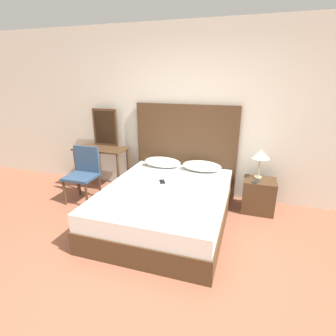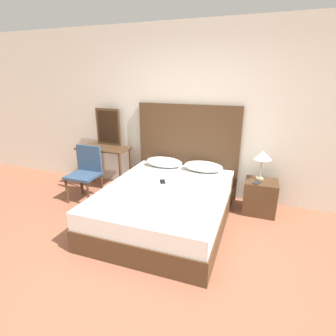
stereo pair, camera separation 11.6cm
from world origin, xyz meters
name	(u,v)px [view 1 (the left image)]	position (x,y,z in m)	size (l,w,h in m)	color
ground_plane	(140,279)	(0.00, 0.00, 0.00)	(16.00, 16.00, 0.00)	#9E5B42
wall_back	(194,114)	(0.00, 2.24, 1.35)	(10.00, 0.06, 2.70)	silver
bed	(166,205)	(-0.10, 1.12, 0.25)	(1.60, 2.04, 0.51)	#4C331E
headboard	(185,151)	(-0.10, 2.17, 0.75)	(1.68, 0.05, 1.51)	#4C331E
pillow_left	(162,162)	(-0.43, 1.94, 0.59)	(0.61, 0.32, 0.16)	white
pillow_right	(202,166)	(0.22, 1.94, 0.59)	(0.61, 0.32, 0.16)	white
phone_on_bed	(162,182)	(-0.22, 1.31, 0.52)	(0.13, 0.17, 0.01)	black
nightstand	(258,195)	(1.10, 1.85, 0.25)	(0.46, 0.39, 0.50)	#4C331E
table_lamp	(260,155)	(1.07, 1.93, 0.85)	(0.27, 0.27, 0.43)	tan
phone_on_nightstand	(256,181)	(1.04, 1.75, 0.50)	(0.13, 0.17, 0.01)	#232328
vanity_desk	(102,156)	(-1.53, 1.88, 0.60)	(0.90, 0.45, 0.75)	#4C331E
vanity_mirror	(105,127)	(-1.53, 2.08, 1.07)	(0.46, 0.03, 0.64)	#4C331E
chair	(84,171)	(-1.57, 1.41, 0.50)	(0.46, 0.43, 0.87)	#334C6B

